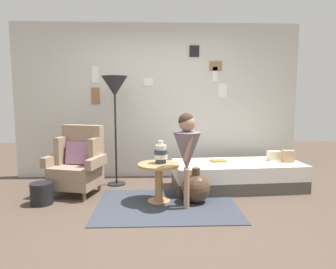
{
  "coord_description": "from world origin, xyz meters",
  "views": [
    {
      "loc": [
        -0.02,
        -3.31,
        1.37
      ],
      "look_at": [
        0.15,
        0.95,
        0.85
      ],
      "focal_mm": 32.57,
      "sensor_mm": 36.0,
      "label": 1
    }
  ],
  "objects_px": {
    "person_child": "(187,147)",
    "book_on_daybed": "(218,161)",
    "side_table": "(159,175)",
    "demijohn_near": "(196,188)",
    "daybed": "(237,175)",
    "floor_lamp": "(115,91)",
    "armchair": "(78,163)",
    "vase_striped": "(161,154)",
    "magazine_basket": "(42,194)"
  },
  "relations": [
    {
      "from": "floor_lamp",
      "to": "armchair",
      "type": "bearing_deg",
      "value": -139.17
    },
    {
      "from": "armchair",
      "to": "person_child",
      "type": "xyz_separation_m",
      "value": [
        1.49,
        -0.65,
        0.33
      ]
    },
    {
      "from": "person_child",
      "to": "floor_lamp",
      "type": "bearing_deg",
      "value": 133.19
    },
    {
      "from": "person_child",
      "to": "book_on_daybed",
      "type": "relative_size",
      "value": 5.39
    },
    {
      "from": "daybed",
      "to": "person_child",
      "type": "distance_m",
      "value": 1.28
    },
    {
      "from": "armchair",
      "to": "magazine_basket",
      "type": "distance_m",
      "value": 0.65
    },
    {
      "from": "armchair",
      "to": "vase_striped",
      "type": "distance_m",
      "value": 1.25
    },
    {
      "from": "armchair",
      "to": "demijohn_near",
      "type": "bearing_deg",
      "value": -15.9
    },
    {
      "from": "person_child",
      "to": "demijohn_near",
      "type": "relative_size",
      "value": 2.56
    },
    {
      "from": "side_table",
      "to": "magazine_basket",
      "type": "xyz_separation_m",
      "value": [
        -1.51,
        -0.03,
        -0.23
      ]
    },
    {
      "from": "person_child",
      "to": "demijohn_near",
      "type": "height_order",
      "value": "person_child"
    },
    {
      "from": "armchair",
      "to": "person_child",
      "type": "distance_m",
      "value": 1.66
    },
    {
      "from": "magazine_basket",
      "to": "demijohn_near",
      "type": "bearing_deg",
      "value": -0.47
    },
    {
      "from": "floor_lamp",
      "to": "person_child",
      "type": "xyz_separation_m",
      "value": [
        1.0,
        -1.07,
        -0.71
      ]
    },
    {
      "from": "floor_lamp",
      "to": "magazine_basket",
      "type": "distance_m",
      "value": 1.8
    },
    {
      "from": "vase_striped",
      "to": "daybed",
      "type": "bearing_deg",
      "value": 23.67
    },
    {
      "from": "side_table",
      "to": "person_child",
      "type": "xyz_separation_m",
      "value": [
        0.34,
        -0.23,
        0.4
      ]
    },
    {
      "from": "side_table",
      "to": "floor_lamp",
      "type": "xyz_separation_m",
      "value": [
        -0.66,
        0.84,
        1.11
      ]
    },
    {
      "from": "person_child",
      "to": "book_on_daybed",
      "type": "xyz_separation_m",
      "value": [
        0.57,
        0.85,
        -0.35
      ]
    },
    {
      "from": "person_child",
      "to": "book_on_daybed",
      "type": "distance_m",
      "value": 1.08
    },
    {
      "from": "floor_lamp",
      "to": "demijohn_near",
      "type": "distance_m",
      "value": 1.93
    },
    {
      "from": "vase_striped",
      "to": "book_on_daybed",
      "type": "distance_m",
      "value": 1.08
    },
    {
      "from": "side_table",
      "to": "vase_striped",
      "type": "xyz_separation_m",
      "value": [
        0.03,
        0.04,
        0.27
      ]
    },
    {
      "from": "vase_striped",
      "to": "book_on_daybed",
      "type": "xyz_separation_m",
      "value": [
        0.88,
        0.58,
        -0.22
      ]
    },
    {
      "from": "daybed",
      "to": "demijohn_near",
      "type": "height_order",
      "value": "demijohn_near"
    },
    {
      "from": "daybed",
      "to": "person_child",
      "type": "height_order",
      "value": "person_child"
    },
    {
      "from": "side_table",
      "to": "person_child",
      "type": "bearing_deg",
      "value": -34.36
    },
    {
      "from": "magazine_basket",
      "to": "armchair",
      "type": "bearing_deg",
      "value": 50.83
    },
    {
      "from": "person_child",
      "to": "book_on_daybed",
      "type": "height_order",
      "value": "person_child"
    },
    {
      "from": "magazine_basket",
      "to": "vase_striped",
      "type": "bearing_deg",
      "value": 2.53
    },
    {
      "from": "armchair",
      "to": "book_on_daybed",
      "type": "height_order",
      "value": "armchair"
    },
    {
      "from": "side_table",
      "to": "demijohn_near",
      "type": "height_order",
      "value": "side_table"
    },
    {
      "from": "daybed",
      "to": "magazine_basket",
      "type": "distance_m",
      "value": 2.76
    },
    {
      "from": "demijohn_near",
      "to": "person_child",
      "type": "bearing_deg",
      "value": -126.96
    },
    {
      "from": "book_on_daybed",
      "to": "daybed",
      "type": "bearing_deg",
      "value": -14.63
    },
    {
      "from": "vase_striped",
      "to": "demijohn_near",
      "type": "relative_size",
      "value": 0.65
    },
    {
      "from": "person_child",
      "to": "magazine_basket",
      "type": "height_order",
      "value": "person_child"
    },
    {
      "from": "daybed",
      "to": "person_child",
      "type": "relative_size",
      "value": 1.65
    },
    {
      "from": "magazine_basket",
      "to": "daybed",
      "type": "bearing_deg",
      "value": 12.07
    },
    {
      "from": "side_table",
      "to": "floor_lamp",
      "type": "distance_m",
      "value": 1.54
    },
    {
      "from": "floor_lamp",
      "to": "daybed",
      "type": "bearing_deg",
      "value": -8.87
    },
    {
      "from": "person_child",
      "to": "side_table",
      "type": "bearing_deg",
      "value": 145.64
    },
    {
      "from": "person_child",
      "to": "demijohn_near",
      "type": "bearing_deg",
      "value": 53.04
    },
    {
      "from": "daybed",
      "to": "magazine_basket",
      "type": "relative_size",
      "value": 6.98
    },
    {
      "from": "daybed",
      "to": "demijohn_near",
      "type": "distance_m",
      "value": 0.92
    },
    {
      "from": "daybed",
      "to": "book_on_daybed",
      "type": "height_order",
      "value": "book_on_daybed"
    },
    {
      "from": "daybed",
      "to": "person_child",
      "type": "bearing_deg",
      "value": -137.34
    },
    {
      "from": "vase_striped",
      "to": "armchair",
      "type": "bearing_deg",
      "value": 162.07
    },
    {
      "from": "vase_striped",
      "to": "demijohn_near",
      "type": "height_order",
      "value": "vase_striped"
    },
    {
      "from": "side_table",
      "to": "vase_striped",
      "type": "height_order",
      "value": "vase_striped"
    }
  ]
}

